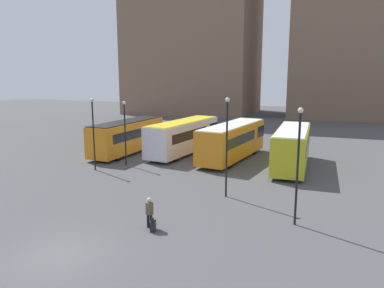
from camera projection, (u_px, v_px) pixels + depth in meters
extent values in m
plane|color=#4C4C4F|center=(58.00, 255.00, 16.13)|extent=(160.00, 160.00, 0.00)
cube|color=#7F604C|center=(194.00, 9.00, 72.89)|extent=(23.96, 17.95, 40.37)
cube|color=#7F604C|center=(360.00, 8.00, 63.04)|extent=(21.49, 12.69, 37.19)
cube|color=orange|center=(128.00, 136.00, 36.68)|extent=(3.10, 10.01, 2.84)
cube|color=black|center=(149.00, 127.00, 40.24)|extent=(2.58, 1.98, 1.08)
cube|color=black|center=(122.00, 134.00, 35.81)|extent=(2.88, 6.47, 0.85)
cube|color=black|center=(127.00, 121.00, 36.41)|extent=(2.89, 9.80, 0.08)
cylinder|color=black|center=(144.00, 143.00, 39.64)|extent=(2.39, 1.18, 1.03)
cylinder|color=black|center=(109.00, 154.00, 34.15)|extent=(2.39, 1.18, 1.03)
cube|color=silver|center=(184.00, 136.00, 36.48)|extent=(3.93, 10.63, 2.86)
cube|color=black|center=(203.00, 127.00, 40.10)|extent=(2.80, 2.24, 1.09)
cube|color=black|center=(179.00, 134.00, 35.60)|extent=(3.44, 6.93, 0.86)
cube|color=yellow|center=(183.00, 121.00, 36.21)|extent=(3.70, 10.40, 0.08)
cylinder|color=black|center=(199.00, 143.00, 39.49)|extent=(2.55, 1.37, 1.05)
cylinder|color=black|center=(166.00, 154.00, 33.91)|extent=(2.55, 1.37, 1.05)
cube|color=orange|center=(232.00, 141.00, 34.05)|extent=(3.98, 10.58, 2.88)
cube|color=black|center=(248.00, 131.00, 37.64)|extent=(2.83, 2.24, 1.09)
cube|color=black|center=(228.00, 138.00, 33.18)|extent=(3.49, 6.90, 0.86)
cube|color=white|center=(233.00, 124.00, 33.77)|extent=(3.75, 10.35, 0.08)
cylinder|color=black|center=(244.00, 148.00, 37.04)|extent=(2.57, 1.39, 1.05)
cylinder|color=black|center=(218.00, 161.00, 31.50)|extent=(2.57, 1.39, 1.05)
cube|color=gold|center=(292.00, 147.00, 30.92)|extent=(2.67, 9.74, 2.94)
cube|color=black|center=(296.00, 135.00, 34.55)|extent=(2.54, 1.84, 1.12)
cube|color=black|center=(291.00, 145.00, 30.05)|extent=(2.62, 6.25, 0.88)
cube|color=white|center=(293.00, 129.00, 30.65)|extent=(2.47, 9.54, 0.08)
cylinder|color=black|center=(294.00, 155.00, 33.94)|extent=(2.38, 1.05, 1.00)
cylinder|color=black|center=(288.00, 170.00, 28.36)|extent=(2.38, 1.05, 1.00)
cylinder|color=black|center=(148.00, 221.00, 19.03)|extent=(0.17, 0.17, 0.72)
cylinder|color=black|center=(151.00, 221.00, 19.02)|extent=(0.17, 0.17, 0.72)
cylinder|color=brown|center=(149.00, 208.00, 18.90)|extent=(0.50, 0.50, 0.63)
sphere|color=beige|center=(149.00, 200.00, 18.82)|extent=(0.24, 0.24, 0.24)
cube|color=black|center=(153.00, 226.00, 18.58)|extent=(0.36, 0.44, 0.52)
cube|color=black|center=(152.00, 220.00, 18.38)|extent=(0.14, 0.06, 0.24)
cylinder|color=black|center=(125.00, 135.00, 31.61)|extent=(0.12, 0.12, 5.25)
sphere|color=beige|center=(124.00, 103.00, 31.11)|extent=(0.28, 0.28, 0.28)
cylinder|color=black|center=(94.00, 136.00, 29.96)|extent=(0.12, 0.12, 5.60)
sphere|color=beige|center=(92.00, 100.00, 29.42)|extent=(0.28, 0.28, 0.28)
cylinder|color=black|center=(297.00, 170.00, 18.90)|extent=(0.12, 0.12, 5.86)
sphere|color=beige|center=(301.00, 110.00, 18.34)|extent=(0.28, 0.28, 0.28)
cylinder|color=black|center=(227.00, 150.00, 23.31)|extent=(0.12, 0.12, 6.07)
sphere|color=beige|center=(227.00, 100.00, 22.73)|extent=(0.28, 0.28, 0.28)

